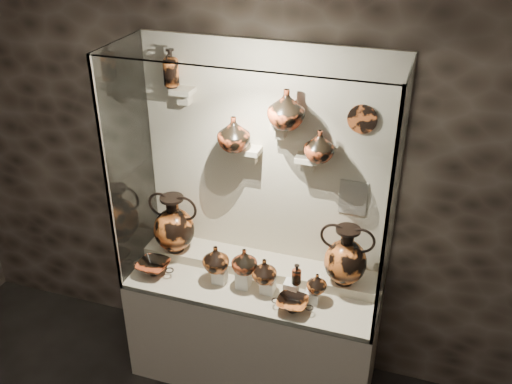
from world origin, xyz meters
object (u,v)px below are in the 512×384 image
jug_c (264,271)px  lekythos_tall (171,66)px  ovoid_vase_a (234,133)px  amphora_left (174,223)px  amphora_right (346,255)px  jug_b (244,261)px  lekythos_small (297,273)px  kylix_left (154,267)px  kylix_right (292,304)px  ovoid_vase_b (286,109)px  ovoid_vase_c (319,146)px  jug_a (216,259)px  jug_e (317,283)px

jug_c → lekythos_tall: size_ratio=0.63×
ovoid_vase_a → amphora_left: bearing=-167.7°
amphora_left → amphora_right: bearing=18.1°
jug_b → lekythos_small: bearing=-17.1°
jug_b → jug_c: (0.14, -0.00, -0.04)m
jug_c → lekythos_small: lekythos_small is taller
lekythos_small → lekythos_tall: (-0.93, 0.30, 1.17)m
kylix_left → kylix_right: bearing=-12.4°
ovoid_vase_a → ovoid_vase_b: bearing=2.2°
kylix_right → ovoid_vase_c: bearing=60.9°
jug_a → jug_b: size_ratio=1.05×
ovoid_vase_b → ovoid_vase_a: bearing=177.5°
amphora_right → lekythos_small: amphora_right is taller
amphora_left → jug_a: amphora_left is taller
ovoid_vase_c → ovoid_vase_a: bearing=173.5°
amphora_right → jug_a: bearing=-178.2°
lekythos_tall → ovoid_vase_a: 0.57m
jug_c → ovoid_vase_c: size_ratio=0.87×
jug_e → kylix_left: size_ratio=0.47×
amphora_left → lekythos_tall: bearing=105.4°
ovoid_vase_a → jug_e: bearing=-16.6°
jug_a → jug_c: size_ratio=1.09×
jug_e → jug_c: bearing=-163.2°
kylix_right → ovoid_vase_c: ovoid_vase_c is taller
amphora_right → jug_a: 0.85m
kylix_left → lekythos_tall: size_ratio=1.06×
jug_a → lekythos_small: same height
amphora_right → jug_e: amphora_right is taller
jug_b → lekythos_small: size_ratio=1.06×
lekythos_small → jug_c: bearing=173.8°
jug_b → lekythos_small: 0.35m
amphora_left → ovoid_vase_c: bearing=22.4°
jug_e → ovoid_vase_b: bearing=156.6°
kylix_left → ovoid_vase_a: ovoid_vase_a is taller
amphora_right → ovoid_vase_b: size_ratio=1.76×
kylix_left → ovoid_vase_b: bearing=10.5°
kylix_left → ovoid_vase_b: ovoid_vase_b is taller
ovoid_vase_a → jug_c: bearing=-37.4°
ovoid_vase_b → jug_b: bearing=-129.8°
jug_c → lekythos_small: bearing=9.6°
jug_a → ovoid_vase_c: size_ratio=0.95×
jug_a → jug_c: jug_a is taller
kylix_left → kylix_right: (1.01, -0.07, -0.01)m
jug_a → ovoid_vase_b: 1.11m
amphora_right → kylix_right: (-0.27, -0.30, -0.23)m
lekythos_small → ovoid_vase_a: bearing=146.8°
jug_c → kylix_right: (0.22, -0.12, -0.12)m
kylix_left → ovoid_vase_a: (0.50, 0.29, 0.94)m
amphora_left → ovoid_vase_a: 0.84m
amphora_right → lekythos_tall: (-1.21, 0.11, 1.09)m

